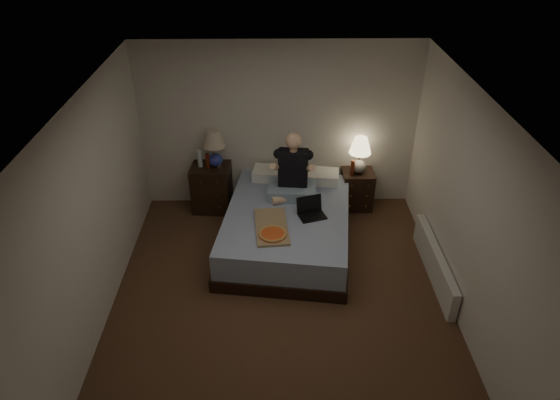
{
  "coord_description": "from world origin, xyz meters",
  "views": [
    {
      "loc": [
        -0.08,
        -4.4,
        4.22
      ],
      "look_at": [
        0.0,
        0.9,
        0.85
      ],
      "focal_mm": 32.0,
      "sensor_mm": 36.0,
      "label": 1
    }
  ],
  "objects_px": {
    "person": "(293,166)",
    "radiator": "(435,264)",
    "beer_bottle_left": "(208,161)",
    "lamp_right": "(360,155)",
    "beer_bottle_right": "(353,167)",
    "pizza_box": "(273,235)",
    "bed": "(287,228)",
    "soda_can": "(219,164)",
    "lamp_left": "(214,149)",
    "water_bottle": "(200,159)",
    "laptop": "(312,209)",
    "nightstand_right": "(357,189)",
    "nightstand_left": "(212,187)"
  },
  "relations": [
    {
      "from": "bed",
      "to": "soda_can",
      "type": "xyz_separation_m",
      "value": [
        -0.98,
        0.89,
        0.51
      ]
    },
    {
      "from": "beer_bottle_left",
      "to": "person",
      "type": "distance_m",
      "value": 1.31
    },
    {
      "from": "pizza_box",
      "to": "radiator",
      "type": "height_order",
      "value": "pizza_box"
    },
    {
      "from": "beer_bottle_left",
      "to": "radiator",
      "type": "xyz_separation_m",
      "value": [
        2.96,
        -1.57,
        -0.64
      ]
    },
    {
      "from": "nightstand_left",
      "to": "beer_bottle_left",
      "type": "height_order",
      "value": "beer_bottle_left"
    },
    {
      "from": "beer_bottle_right",
      "to": "pizza_box",
      "type": "relative_size",
      "value": 0.3
    },
    {
      "from": "lamp_left",
      "to": "person",
      "type": "relative_size",
      "value": 0.6
    },
    {
      "from": "lamp_left",
      "to": "pizza_box",
      "type": "height_order",
      "value": "lamp_left"
    },
    {
      "from": "lamp_left",
      "to": "beer_bottle_left",
      "type": "relative_size",
      "value": 2.43
    },
    {
      "from": "person",
      "to": "laptop",
      "type": "bearing_deg",
      "value": -60.04
    },
    {
      "from": "lamp_left",
      "to": "person",
      "type": "xyz_separation_m",
      "value": [
        1.11,
        -0.55,
        -0.0
      ]
    },
    {
      "from": "nightstand_right",
      "to": "beer_bottle_left",
      "type": "relative_size",
      "value": 2.61
    },
    {
      "from": "lamp_right",
      "to": "radiator",
      "type": "xyz_separation_m",
      "value": [
        0.75,
        -1.64,
        -0.68
      ]
    },
    {
      "from": "beer_bottle_left",
      "to": "laptop",
      "type": "xyz_separation_m",
      "value": [
        1.45,
        -1.0,
        -0.18
      ]
    },
    {
      "from": "pizza_box",
      "to": "soda_can",
      "type": "bearing_deg",
      "value": 113.65
    },
    {
      "from": "nightstand_left",
      "to": "soda_can",
      "type": "relative_size",
      "value": 7.23
    },
    {
      "from": "soda_can",
      "to": "pizza_box",
      "type": "height_order",
      "value": "soda_can"
    },
    {
      "from": "bed",
      "to": "radiator",
      "type": "relative_size",
      "value": 1.34
    },
    {
      "from": "lamp_right",
      "to": "radiator",
      "type": "height_order",
      "value": "lamp_right"
    },
    {
      "from": "lamp_right",
      "to": "person",
      "type": "distance_m",
      "value": 1.14
    },
    {
      "from": "person",
      "to": "radiator",
      "type": "distance_m",
      "value": 2.21
    },
    {
      "from": "pizza_box",
      "to": "radiator",
      "type": "bearing_deg",
      "value": -8.07
    },
    {
      "from": "lamp_right",
      "to": "person",
      "type": "bearing_deg",
      "value": -151.21
    },
    {
      "from": "nightstand_left",
      "to": "nightstand_right",
      "type": "distance_m",
      "value": 2.19
    },
    {
      "from": "lamp_left",
      "to": "lamp_right",
      "type": "height_order",
      "value": "lamp_left"
    },
    {
      "from": "lamp_left",
      "to": "soda_can",
      "type": "height_order",
      "value": "lamp_left"
    },
    {
      "from": "nightstand_left",
      "to": "lamp_left",
      "type": "bearing_deg",
      "value": 4.84
    },
    {
      "from": "lamp_right",
      "to": "lamp_left",
      "type": "bearing_deg",
      "value": 180.0
    },
    {
      "from": "nightstand_right",
      "to": "lamp_right",
      "type": "height_order",
      "value": "lamp_right"
    },
    {
      "from": "laptop",
      "to": "nightstand_left",
      "type": "bearing_deg",
      "value": 125.45
    },
    {
      "from": "bed",
      "to": "radiator",
      "type": "bearing_deg",
      "value": -13.28
    },
    {
      "from": "water_bottle",
      "to": "bed",
      "type": "bearing_deg",
      "value": -36.58
    },
    {
      "from": "lamp_left",
      "to": "soda_can",
      "type": "distance_m",
      "value": 0.24
    },
    {
      "from": "pizza_box",
      "to": "lamp_left",
      "type": "bearing_deg",
      "value": 114.37
    },
    {
      "from": "bed",
      "to": "nightstand_right",
      "type": "height_order",
      "value": "nightstand_right"
    },
    {
      "from": "nightstand_right",
      "to": "radiator",
      "type": "height_order",
      "value": "nightstand_right"
    },
    {
      "from": "lamp_left",
      "to": "laptop",
      "type": "height_order",
      "value": "lamp_left"
    },
    {
      "from": "bed",
      "to": "laptop",
      "type": "xyz_separation_m",
      "value": [
        0.32,
        -0.13,
        0.39
      ]
    },
    {
      "from": "lamp_right",
      "to": "radiator",
      "type": "distance_m",
      "value": 1.93
    },
    {
      "from": "beer_bottle_left",
      "to": "radiator",
      "type": "bearing_deg",
      "value": -27.98
    },
    {
      "from": "soda_can",
      "to": "beer_bottle_left",
      "type": "height_order",
      "value": "beer_bottle_left"
    },
    {
      "from": "water_bottle",
      "to": "person",
      "type": "relative_size",
      "value": 0.27
    },
    {
      "from": "lamp_right",
      "to": "person",
      "type": "xyz_separation_m",
      "value": [
        -0.99,
        -0.55,
        0.12
      ]
    },
    {
      "from": "person",
      "to": "pizza_box",
      "type": "bearing_deg",
      "value": -100.53
    },
    {
      "from": "water_bottle",
      "to": "radiator",
      "type": "relative_size",
      "value": 0.16
    },
    {
      "from": "lamp_left",
      "to": "beer_bottle_right",
      "type": "relative_size",
      "value": 2.43
    },
    {
      "from": "soda_can",
      "to": "radiator",
      "type": "xyz_separation_m",
      "value": [
        2.8,
        -1.59,
        -0.57
      ]
    },
    {
      "from": "lamp_right",
      "to": "beer_bottle_right",
      "type": "height_order",
      "value": "lamp_right"
    },
    {
      "from": "beer_bottle_left",
      "to": "water_bottle",
      "type": "bearing_deg",
      "value": 153.52
    },
    {
      "from": "nightstand_right",
      "to": "lamp_right",
      "type": "xyz_separation_m",
      "value": [
        -0.01,
        0.0,
        0.58
      ]
    }
  ]
}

